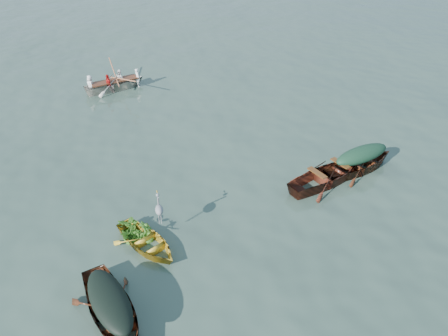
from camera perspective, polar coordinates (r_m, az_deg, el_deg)
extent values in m
plane|color=#3A5144|center=(11.68, 4.68, -12.10)|extent=(140.00, 140.00, 0.00)
imported|color=#B38922|center=(12.21, -10.00, -10.14)|extent=(2.50, 2.96, 0.72)
imported|color=#461D10|center=(10.75, -14.21, -18.66)|extent=(2.54, 4.02, 0.95)
imported|color=#4D2C11|center=(15.66, 17.15, -0.37)|extent=(4.16, 2.40, 0.90)
imported|color=#5C2517|center=(14.76, 13.25, -1.92)|extent=(4.44, 2.77, 0.98)
imported|color=beige|center=(21.75, -13.96, 9.88)|extent=(4.18, 2.42, 0.94)
ellipsoid|color=black|center=(10.24, -14.74, -16.32)|extent=(1.40, 2.21, 0.40)
ellipsoid|color=#183C26|center=(15.30, 17.58, 1.85)|extent=(2.29, 1.32, 0.52)
imported|color=#35681B|center=(12.15, -11.76, -6.51)|extent=(1.08, 1.14, 0.60)
imported|color=white|center=(21.45, -14.26, 11.96)|extent=(3.00, 1.92, 0.76)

